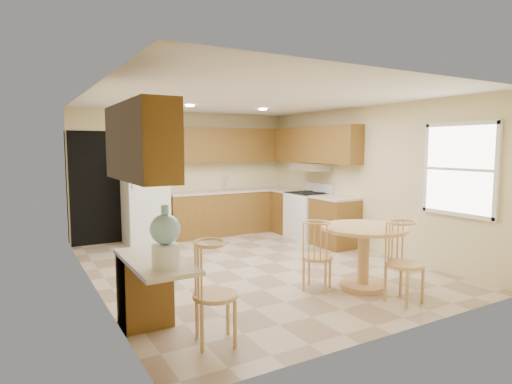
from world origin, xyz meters
TOP-DOWN VIEW (x-y plane):
  - floor at (0.00, 0.00)m, footprint 5.50×5.50m
  - ceiling at (0.00, 0.00)m, footprint 4.50×5.50m
  - wall_back at (0.00, 2.75)m, footprint 4.50×0.02m
  - wall_front at (0.00, -2.75)m, footprint 4.50×0.02m
  - wall_left at (-2.25, 0.00)m, footprint 0.02×5.50m
  - wall_right at (2.25, 0.00)m, footprint 0.02×5.50m
  - doorway at (-1.75, 2.73)m, footprint 0.90×0.02m
  - base_cab_back at (0.88, 2.45)m, footprint 2.75×0.60m
  - counter_back at (0.88, 2.45)m, footprint 2.75×0.63m
  - base_cab_right_a at (1.95, 1.85)m, footprint 0.60×0.59m
  - counter_right_a at (1.95, 1.85)m, footprint 0.63×0.59m
  - base_cab_right_b at (1.95, 0.40)m, footprint 0.60×0.80m
  - counter_right_b at (1.95, 0.40)m, footprint 0.63×0.80m
  - upper_cab_back at (0.88, 2.58)m, footprint 2.75×0.33m
  - upper_cab_right at (2.08, 1.21)m, footprint 0.33×2.42m
  - upper_cab_left at (-2.08, -1.60)m, footprint 0.33×1.40m
  - sink at (0.85, 2.45)m, footprint 0.78×0.44m
  - range_hood at (2.00, 1.18)m, footprint 0.50×0.76m
  - desk_pedestal at (-2.00, -1.32)m, footprint 0.48×0.42m
  - desk_top at (-2.00, -1.70)m, footprint 0.50×1.20m
  - window at (2.23, -1.85)m, footprint 0.06×1.12m
  - can_light_a at (-0.50, 1.20)m, footprint 0.14×0.14m
  - can_light_b at (0.90, 1.20)m, footprint 0.14×0.14m
  - refrigerator at (-0.95, 2.40)m, footprint 0.76×0.74m
  - stove at (1.92, 1.18)m, footprint 0.65×0.76m
  - dining_table at (0.74, -1.59)m, footprint 1.08×1.08m
  - chair_table_a at (0.19, -1.42)m, footprint 0.39×0.48m
  - chair_table_b at (0.79, -2.29)m, footprint 0.42×0.42m
  - chair_desk at (-1.55, -2.14)m, footprint 0.42×0.54m
  - water_crock at (-2.00, -2.03)m, footprint 0.26×0.26m

SIDE VIEW (x-z plane):
  - floor at x=0.00m, z-range 0.00..0.00m
  - desk_pedestal at x=-2.00m, z-range 0.00..0.72m
  - base_cab_back at x=0.88m, z-range 0.00..0.87m
  - base_cab_right_a at x=1.95m, z-range 0.00..0.87m
  - base_cab_right_b at x=1.95m, z-range 0.00..0.87m
  - stove at x=1.92m, z-range -0.08..1.01m
  - dining_table at x=0.74m, z-range 0.12..0.93m
  - chair_table_a at x=0.19m, z-range 0.10..0.97m
  - chair_table_b at x=0.79m, z-range 0.10..1.04m
  - chair_desk at x=-1.55m, z-range 0.10..1.05m
  - desk_top at x=-2.00m, z-range 0.73..0.77m
  - refrigerator at x=-0.95m, z-range 0.00..1.72m
  - counter_back at x=0.88m, z-range 0.87..0.91m
  - counter_right_a at x=1.95m, z-range 0.87..0.91m
  - counter_right_b at x=1.95m, z-range 0.87..0.91m
  - sink at x=0.85m, z-range 0.91..0.92m
  - water_crock at x=-2.00m, z-range 0.74..1.29m
  - doorway at x=-1.75m, z-range 0.00..2.10m
  - wall_back at x=0.00m, z-range 0.00..2.50m
  - wall_front at x=0.00m, z-range 0.00..2.50m
  - wall_left at x=-2.25m, z-range 0.00..2.50m
  - wall_right at x=2.25m, z-range 0.00..2.50m
  - range_hood at x=2.00m, z-range 1.35..1.49m
  - window at x=2.23m, z-range 0.85..2.15m
  - upper_cab_back at x=0.88m, z-range 1.50..2.20m
  - upper_cab_right at x=2.08m, z-range 1.50..2.20m
  - upper_cab_left at x=-2.08m, z-range 1.50..2.20m
  - can_light_a at x=-0.50m, z-range 2.48..2.49m
  - can_light_b at x=0.90m, z-range 2.48..2.49m
  - ceiling at x=0.00m, z-range 2.49..2.51m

